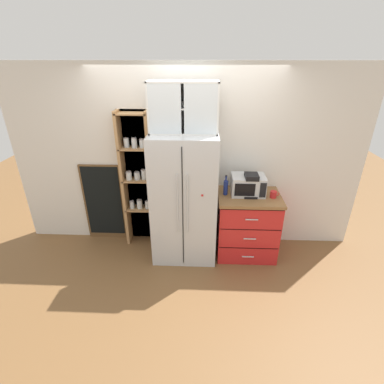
{
  "coord_description": "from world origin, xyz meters",
  "views": [
    {
      "loc": [
        0.24,
        -3.37,
        2.58
      ],
      "look_at": [
        0.1,
        0.01,
        0.96
      ],
      "focal_mm": 26.46,
      "sensor_mm": 36.0,
      "label": 1
    }
  ],
  "objects_px": {
    "microwave": "(248,185)",
    "chalkboard_menu": "(104,203)",
    "refrigerator": "(185,198)",
    "bottle_cobalt": "(226,186)",
    "mug_red": "(273,194)",
    "coffee_maker": "(250,184)"
  },
  "relations": [
    {
      "from": "coffee_maker",
      "to": "chalkboard_menu",
      "type": "height_order",
      "value": "coffee_maker"
    },
    {
      "from": "mug_red",
      "to": "bottle_cobalt",
      "type": "bearing_deg",
      "value": 173.87
    },
    {
      "from": "microwave",
      "to": "mug_red",
      "type": "bearing_deg",
      "value": -17.3
    },
    {
      "from": "mug_red",
      "to": "refrigerator",
      "type": "bearing_deg",
      "value": 179.07
    },
    {
      "from": "refrigerator",
      "to": "mug_red",
      "type": "bearing_deg",
      "value": -0.93
    },
    {
      "from": "coffee_maker",
      "to": "mug_red",
      "type": "xyz_separation_m",
      "value": [
        0.3,
        -0.06,
        -0.11
      ]
    },
    {
      "from": "refrigerator",
      "to": "mug_red",
      "type": "relative_size",
      "value": 14.68
    },
    {
      "from": "coffee_maker",
      "to": "bottle_cobalt",
      "type": "distance_m",
      "value": 0.32
    },
    {
      "from": "microwave",
      "to": "bottle_cobalt",
      "type": "relative_size",
      "value": 1.59
    },
    {
      "from": "refrigerator",
      "to": "mug_red",
      "type": "xyz_separation_m",
      "value": [
        1.17,
        -0.02,
        0.08
      ]
    },
    {
      "from": "microwave",
      "to": "chalkboard_menu",
      "type": "height_order",
      "value": "chalkboard_menu"
    },
    {
      "from": "microwave",
      "to": "mug_red",
      "type": "xyz_separation_m",
      "value": [
        0.33,
        -0.1,
        -0.08
      ]
    },
    {
      "from": "chalkboard_menu",
      "to": "coffee_maker",
      "type": "bearing_deg",
      "value": -7.55
    },
    {
      "from": "coffee_maker",
      "to": "chalkboard_menu",
      "type": "distance_m",
      "value": 2.17
    },
    {
      "from": "bottle_cobalt",
      "to": "chalkboard_menu",
      "type": "xyz_separation_m",
      "value": [
        -1.78,
        0.27,
        -0.43
      ]
    },
    {
      "from": "refrigerator",
      "to": "bottle_cobalt",
      "type": "distance_m",
      "value": 0.57
    },
    {
      "from": "microwave",
      "to": "chalkboard_menu",
      "type": "relative_size",
      "value": 0.36
    },
    {
      "from": "microwave",
      "to": "mug_red",
      "type": "relative_size",
      "value": 3.68
    },
    {
      "from": "bottle_cobalt",
      "to": "refrigerator",
      "type": "bearing_deg",
      "value": -174.97
    },
    {
      "from": "chalkboard_menu",
      "to": "mug_red",
      "type": "bearing_deg",
      "value": -8.01
    },
    {
      "from": "refrigerator",
      "to": "chalkboard_menu",
      "type": "bearing_deg",
      "value": 165.51
    },
    {
      "from": "refrigerator",
      "to": "coffee_maker",
      "type": "bearing_deg",
      "value": 2.68
    }
  ]
}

